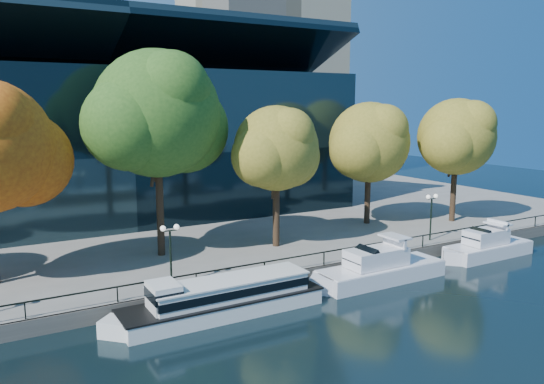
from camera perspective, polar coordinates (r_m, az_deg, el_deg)
ground at (r=34.58m, az=1.87°, el=-12.00°), size 160.00×160.00×0.00m
promenade at (r=67.04m, az=-14.77°, el=-1.35°), size 90.00×67.08×1.00m
railing at (r=36.59m, az=-0.82°, el=-7.57°), size 88.20×0.08×0.99m
convention_building at (r=60.67m, az=-17.59°, el=5.06°), size 50.00×24.57×21.43m
tour_boat at (r=32.69m, az=-5.74°, el=-11.25°), size 13.79×3.08×2.62m
cruiser_near at (r=39.07m, az=11.18°, el=-8.09°), size 11.10×2.86×3.22m
cruiser_far at (r=47.79m, az=21.98°, el=-5.43°), size 9.25×2.56×3.02m
tree_2 at (r=41.01m, az=-11.99°, el=7.95°), size 11.97×9.82×15.72m
tree_3 at (r=42.98m, az=0.66°, el=4.51°), size 8.63×7.08×11.57m
tree_4 at (r=52.45m, az=10.57°, el=5.08°), size 9.75×8.00×11.90m
tree_5 at (r=55.70m, az=19.36°, el=5.46°), size 9.44×7.74×12.26m
lamp_1 at (r=34.69m, az=-10.90°, el=-5.18°), size 1.26×0.36×4.03m
lamp_2 at (r=47.51m, az=16.78°, el=-1.49°), size 1.26×0.36×4.03m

